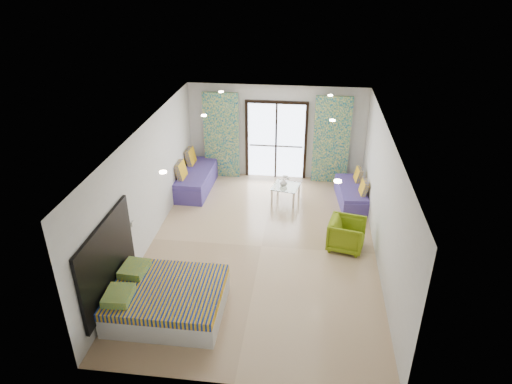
# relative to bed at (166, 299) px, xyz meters

# --- Properties ---
(floor) EXTENTS (5.00, 7.50, 0.01)m
(floor) POSITION_rel_bed_xyz_m (1.48, 2.31, -0.29)
(floor) COLOR tan
(floor) RESTS_ON ground
(ceiling) EXTENTS (5.00, 7.50, 0.01)m
(ceiling) POSITION_rel_bed_xyz_m (1.48, 2.31, 2.41)
(ceiling) COLOR silver
(ceiling) RESTS_ON ground
(wall_back) EXTENTS (5.00, 0.01, 2.70)m
(wall_back) POSITION_rel_bed_xyz_m (1.48, 6.06, 1.06)
(wall_back) COLOR silver
(wall_back) RESTS_ON ground
(wall_front) EXTENTS (5.00, 0.01, 2.70)m
(wall_front) POSITION_rel_bed_xyz_m (1.48, -1.44, 1.06)
(wall_front) COLOR silver
(wall_front) RESTS_ON ground
(wall_left) EXTENTS (0.01, 7.50, 2.70)m
(wall_left) POSITION_rel_bed_xyz_m (-1.02, 2.31, 1.06)
(wall_left) COLOR silver
(wall_left) RESTS_ON ground
(wall_right) EXTENTS (0.01, 7.50, 2.70)m
(wall_right) POSITION_rel_bed_xyz_m (3.98, 2.31, 1.06)
(wall_right) COLOR silver
(wall_right) RESTS_ON ground
(balcony_door) EXTENTS (1.76, 0.08, 2.28)m
(balcony_door) POSITION_rel_bed_xyz_m (1.48, 6.03, 0.97)
(balcony_door) COLOR black
(balcony_door) RESTS_ON floor
(balcony_rail) EXTENTS (1.52, 0.03, 0.04)m
(balcony_rail) POSITION_rel_bed_xyz_m (1.48, 6.04, 0.66)
(balcony_rail) COLOR #595451
(balcony_rail) RESTS_ON balcony_door
(curtain_left) EXTENTS (1.00, 0.10, 2.50)m
(curtain_left) POSITION_rel_bed_xyz_m (-0.07, 5.88, 0.96)
(curtain_left) COLOR silver
(curtain_left) RESTS_ON floor
(curtain_right) EXTENTS (1.00, 0.10, 2.50)m
(curtain_right) POSITION_rel_bed_xyz_m (3.03, 5.88, 0.96)
(curtain_right) COLOR silver
(curtain_right) RESTS_ON floor
(downlight_a) EXTENTS (0.12, 0.12, 0.02)m
(downlight_a) POSITION_rel_bed_xyz_m (0.08, 0.31, 2.38)
(downlight_a) COLOR #FFE0B2
(downlight_a) RESTS_ON ceiling
(downlight_b) EXTENTS (0.12, 0.12, 0.02)m
(downlight_b) POSITION_rel_bed_xyz_m (2.88, 0.31, 2.38)
(downlight_b) COLOR #FFE0B2
(downlight_b) RESTS_ON ceiling
(downlight_c) EXTENTS (0.12, 0.12, 0.02)m
(downlight_c) POSITION_rel_bed_xyz_m (0.08, 3.31, 2.38)
(downlight_c) COLOR #FFE0B2
(downlight_c) RESTS_ON ceiling
(downlight_d) EXTENTS (0.12, 0.12, 0.02)m
(downlight_d) POSITION_rel_bed_xyz_m (2.88, 3.31, 2.38)
(downlight_d) COLOR #FFE0B2
(downlight_d) RESTS_ON ceiling
(downlight_e) EXTENTS (0.12, 0.12, 0.02)m
(downlight_e) POSITION_rel_bed_xyz_m (0.08, 5.31, 2.38)
(downlight_e) COLOR #FFE0B2
(downlight_e) RESTS_ON ceiling
(downlight_f) EXTENTS (0.12, 0.12, 0.02)m
(downlight_f) POSITION_rel_bed_xyz_m (2.88, 5.31, 2.38)
(downlight_f) COLOR #FFE0B2
(downlight_f) RESTS_ON ceiling
(headboard) EXTENTS (0.06, 2.10, 1.50)m
(headboard) POSITION_rel_bed_xyz_m (-0.98, 0.00, 0.76)
(headboard) COLOR black
(headboard) RESTS_ON floor
(switch_plate) EXTENTS (0.02, 0.10, 0.10)m
(switch_plate) POSITION_rel_bed_xyz_m (-0.99, 1.25, 0.76)
(switch_plate) COLOR silver
(switch_plate) RESTS_ON wall_left
(bed) EXTENTS (1.99, 1.63, 0.69)m
(bed) POSITION_rel_bed_xyz_m (0.00, 0.00, 0.00)
(bed) COLOR silver
(bed) RESTS_ON floor
(daybed_left) EXTENTS (0.83, 2.03, 0.99)m
(daybed_left) POSITION_rel_bed_xyz_m (-0.64, 4.95, 0.02)
(daybed_left) COLOR #493A8C
(daybed_left) RESTS_ON floor
(daybed_right) EXTENTS (0.80, 1.69, 0.81)m
(daybed_right) POSITION_rel_bed_xyz_m (3.59, 4.68, -0.04)
(daybed_right) COLOR #493A8C
(daybed_right) RESTS_ON floor
(coffee_table) EXTENTS (0.79, 0.79, 0.77)m
(coffee_table) POSITION_rel_bed_xyz_m (1.87, 4.52, 0.11)
(coffee_table) COLOR silver
(coffee_table) RESTS_ON floor
(vase) EXTENTS (0.22, 0.23, 0.20)m
(vase) POSITION_rel_bed_xyz_m (1.80, 4.52, 0.26)
(vase) COLOR white
(vase) RESTS_ON coffee_table
(armchair) EXTENTS (0.85, 0.88, 0.77)m
(armchair) POSITION_rel_bed_xyz_m (3.34, 2.49, 0.10)
(armchair) COLOR olive
(armchair) RESTS_ON floor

